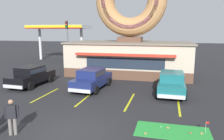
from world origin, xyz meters
The scene contains 20 objects.
ground_plane centered at (0.00, 0.00, 0.00)m, with size 160.00×160.00×0.00m, color #232326.
donut_shop_building centered at (0.29, 13.94, 3.74)m, with size 12.30×6.75×10.96m.
putting_mat centered at (4.42, 1.27, 0.01)m, with size 3.28×1.58×0.03m, color green.
mini_donut_near_left centered at (5.18, 1.26, 0.05)m, with size 0.13×0.13×0.04m, color brown.
mini_donut_near_right centered at (4.22, 1.56, 0.05)m, with size 0.13×0.13×0.04m, color #D17F47.
mini_donut_mid_left centered at (5.65, 1.33, 0.05)m, with size 0.13×0.13×0.04m, color #D17F47.
mini_donut_mid_centre centered at (3.29, 0.73, 0.05)m, with size 0.13×0.13×0.04m, color #D17F47.
golf_ball centered at (3.92, 1.59, 0.05)m, with size 0.04×0.04×0.04m, color white.
putting_flag_pin centered at (5.85, 1.42, 0.44)m, with size 0.13×0.01×0.55m.
car_teal centered at (4.42, 7.50, 0.87)m, with size 2.02×4.58×1.60m.
car_navy centered at (-1.52, 7.37, 0.87)m, with size 2.23×4.67×1.60m.
car_black centered at (-6.72, 7.18, 0.87)m, with size 2.13×4.63×1.60m.
pedestrian_leather_jacket_man centered at (-2.28, -0.71, 0.87)m, with size 0.55×0.38×1.59m.
trash_bin centered at (-5.35, 11.44, 0.50)m, with size 0.57×0.57×0.97m.
traffic_light_pole centered at (-8.73, 18.22, 3.71)m, with size 0.28×0.47×5.80m.
gas_station_canopy centered at (-12.02, 22.50, 4.86)m, with size 9.00×4.46×5.30m.
parking_stripe_far_left centered at (-4.14, 5.00, 0.00)m, with size 0.12×3.60×0.01m, color yellow.
parking_stripe_left centered at (-1.14, 5.00, 0.00)m, with size 0.12×3.60×0.01m, color yellow.
parking_stripe_mid_left centered at (1.86, 5.00, 0.00)m, with size 0.12×3.60×0.01m, color yellow.
parking_stripe_centre centered at (4.86, 5.00, 0.00)m, with size 0.12×3.60×0.01m, color yellow.
Camera 1 is at (4.07, -8.20, 4.43)m, focal length 35.00 mm.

